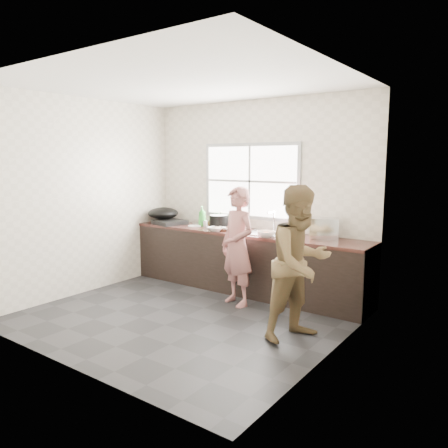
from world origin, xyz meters
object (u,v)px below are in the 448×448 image
Objects in this scene: bowl_crabs at (266,235)px; bowl_held at (280,233)px; bottle_brown_tall at (221,219)px; pot_lid_left at (182,222)px; plate_food at (195,226)px; burner at (170,222)px; glass_jar at (205,224)px; wok at (163,213)px; pot_lid_right at (199,223)px; bottle_brown_short at (213,221)px; dish_rack at (324,228)px; cutting_board at (229,228)px; person_side at (300,263)px; black_pot at (219,222)px; woman at (237,250)px; bowl_mince at (216,229)px; bottle_green at (202,216)px.

bowl_crabs reaches higher than bowl_held.
bottle_brown_tall reaches higher than pot_lid_left.
burner is (-0.47, -0.04, 0.02)m from plate_food.
glass_jar is (-1.29, 0.02, 0.02)m from bowl_held.
wok is 0.60m from pot_lid_right.
dish_rack is at bearing 3.14° from bottle_brown_short.
cutting_board is at bearing 4.05° from plate_food.
bowl_held reaches higher than cutting_board.
burner is at bearing 91.78° from person_side.
wok is at bearing -175.04° from glass_jar.
woman is at bearing -38.07° from black_pot.
bowl_mince is 0.51m from bottle_brown_tall.
bowl_held is (0.09, 0.22, -0.00)m from bowl_crabs.
plate_food is 0.87× the size of pot_lid_right.
bottle_brown_short is (-0.33, 0.05, 0.07)m from cutting_board.
black_pot is 0.88m from burner.
black_pot is at bearing -6.00° from glass_jar.
person_side reaches higher than bottle_brown_short.
bowl_held is at bearing -10.77° from bottle_brown_tall.
bottle_brown_tall is at bearing 169.23° from bowl_held.
dish_rack reaches higher than bottle_brown_short.
dish_rack is at bearing -0.44° from pot_lid_left.
bottle_green is (-1.05, 0.59, 0.30)m from woman.
burner is at bearing -135.03° from pot_lid_right.
bottle_brown_short is 0.96m from wok.
plate_food is 0.49m from pot_lid_left.
bowl_held is 0.65× the size of black_pot.
bottle_brown_tall is (-0.25, 0.44, 0.07)m from bowl_mince.
bowl_crabs reaches higher than bowl_mince.
bowl_crabs is 1.00× the size of plate_food.
bottle_green is at bearing 161.49° from dish_rack.
person_side reaches higher than bowl_held.
wok is at bearing -176.86° from woman.
wok reaches higher than bowl_held.
bottle_brown_short is (-1.97, 1.10, 0.14)m from person_side.
dish_rack is at bearing 2.45° from bottle_green.
plate_food is at bearing -2.60° from wok.
black_pot is 3.06× the size of glass_jar.
glass_jar is 1.87m from dish_rack.
bottle_green is at bearing 173.44° from cutting_board.
bottle_green is (-1.35, 0.02, 0.13)m from bowl_held.
wok is at bearing -177.88° from black_pot.
cutting_board reaches higher than pot_lid_left.
dish_rack is (-0.26, 1.19, 0.19)m from person_side.
pot_lid_right is at bearing 156.61° from dish_rack.
black_pot is at bearing 7.25° from burner.
bowl_held is 0.99× the size of bottle_brown_short.
pot_lid_right is at bearing 13.86° from pot_lid_left.
plate_food is at bearing -24.96° from pot_lid_left.
bowl_crabs is 0.63× the size of bottle_green.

